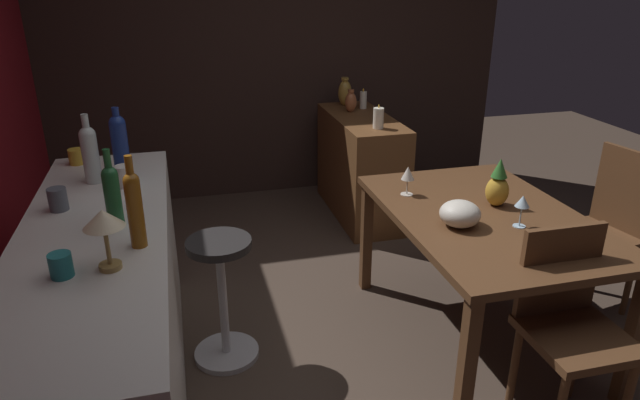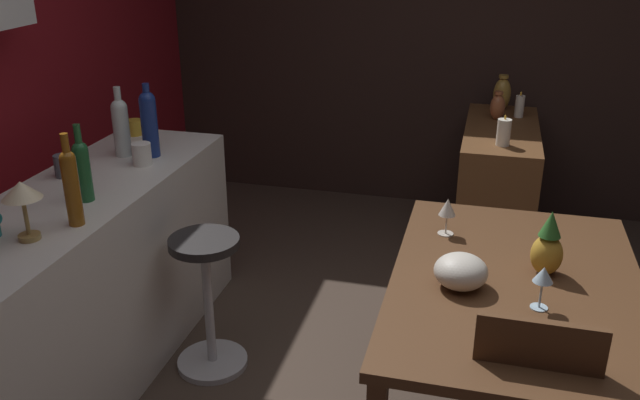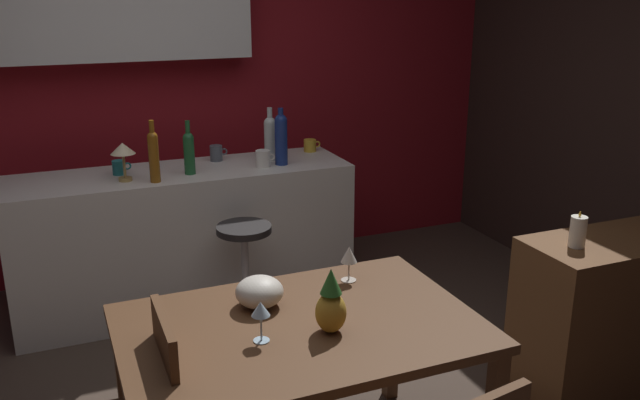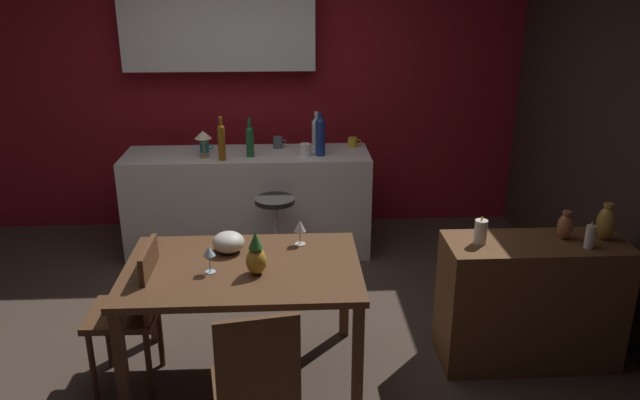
{
  "view_description": "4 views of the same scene",
  "coord_description": "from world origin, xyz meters",
  "px_view_note": "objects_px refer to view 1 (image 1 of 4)",
  "views": [
    {
      "loc": [
        -2.3,
        1.0,
        1.89
      ],
      "look_at": [
        0.27,
        0.33,
        0.8
      ],
      "focal_mm": 31.6,
      "sensor_mm": 36.0,
      "label": 1
    },
    {
      "loc": [
        -2.3,
        -0.31,
        1.99
      ],
      "look_at": [
        0.45,
        0.4,
        0.8
      ],
      "focal_mm": 37.78,
      "sensor_mm": 36.0,
      "label": 2
    },
    {
      "loc": [
        -0.81,
        -2.67,
        1.99
      ],
      "look_at": [
        0.46,
        0.39,
        0.94
      ],
      "focal_mm": 37.75,
      "sensor_mm": 36.0,
      "label": 3
    },
    {
      "loc": [
        0.3,
        -3.76,
        2.34
      ],
      "look_at": [
        0.5,
        0.17,
        0.91
      ],
      "focal_mm": 34.75,
      "sensor_mm": 36.0,
      "label": 4
    }
  ],
  "objects_px": {
    "chair_near_window": "(569,322)",
    "pineapple_centerpiece": "(498,186)",
    "counter_lamp": "(104,223)",
    "bar_stool": "(223,297)",
    "dining_table": "(485,228)",
    "cup_teal": "(61,265)",
    "wine_glass_left": "(408,174)",
    "cup_mustard": "(77,156)",
    "vase_copper": "(351,102)",
    "wine_bottle_green": "(112,193)",
    "wine_glass_right": "(522,203)",
    "sideboard_cabinet": "(361,166)",
    "fruit_bowl": "(460,214)",
    "pillar_candle_short": "(378,118)",
    "vase_brass": "(345,92)",
    "pillar_candle_tall": "(363,100)",
    "wine_bottle_amber": "(134,206)",
    "wine_bottle_cobalt": "(120,144)",
    "cup_slate": "(58,199)",
    "chair_by_doorway": "(605,225)",
    "cup_white": "(125,176)"
  },
  "relations": [
    {
      "from": "pillar_candle_tall",
      "to": "counter_lamp",
      "type": "bearing_deg",
      "value": 144.25
    },
    {
      "from": "wine_glass_left",
      "to": "cup_teal",
      "type": "height_order",
      "value": "cup_teal"
    },
    {
      "from": "wine_bottle_green",
      "to": "cup_teal",
      "type": "height_order",
      "value": "wine_bottle_green"
    },
    {
      "from": "cup_teal",
      "to": "cup_white",
      "type": "height_order",
      "value": "cup_white"
    },
    {
      "from": "cup_white",
      "to": "vase_brass",
      "type": "xyz_separation_m",
      "value": [
        1.77,
        -1.66,
        -0.02
      ]
    },
    {
      "from": "wine_glass_right",
      "to": "wine_bottle_amber",
      "type": "xyz_separation_m",
      "value": [
        -0.09,
        1.73,
        0.2
      ]
    },
    {
      "from": "wine_glass_right",
      "to": "counter_lamp",
      "type": "relative_size",
      "value": 0.7
    },
    {
      "from": "sideboard_cabinet",
      "to": "fruit_bowl",
      "type": "xyz_separation_m",
      "value": [
        -1.87,
        0.13,
        0.39
      ]
    },
    {
      "from": "cup_slate",
      "to": "vase_copper",
      "type": "xyz_separation_m",
      "value": [
        1.77,
        -1.91,
        -0.05
      ]
    },
    {
      "from": "chair_near_window",
      "to": "cup_mustard",
      "type": "xyz_separation_m",
      "value": [
        1.49,
        2.08,
        0.44
      ]
    },
    {
      "from": "sideboard_cabinet",
      "to": "cup_mustard",
      "type": "xyz_separation_m",
      "value": [
        -0.93,
        1.95,
        0.53
      ]
    },
    {
      "from": "wine_glass_right",
      "to": "cup_teal",
      "type": "xyz_separation_m",
      "value": [
        -0.26,
        1.98,
        0.08
      ]
    },
    {
      "from": "pillar_candle_tall",
      "to": "bar_stool",
      "type": "bearing_deg",
      "value": 144.07
    },
    {
      "from": "counter_lamp",
      "to": "bar_stool",
      "type": "bearing_deg",
      "value": -35.17
    },
    {
      "from": "bar_stool",
      "to": "wine_glass_left",
      "type": "relative_size",
      "value": 4.15
    },
    {
      "from": "cup_teal",
      "to": "chair_near_window",
      "type": "bearing_deg",
      "value": -95.85
    },
    {
      "from": "chair_by_doorway",
      "to": "wine_bottle_cobalt",
      "type": "distance_m",
      "value": 2.71
    },
    {
      "from": "cup_slate",
      "to": "wine_bottle_cobalt",
      "type": "bearing_deg",
      "value": -35.03
    },
    {
      "from": "wine_glass_left",
      "to": "cup_mustard",
      "type": "height_order",
      "value": "cup_mustard"
    },
    {
      "from": "fruit_bowl",
      "to": "bar_stool",
      "type": "bearing_deg",
      "value": 77.0
    },
    {
      "from": "bar_stool",
      "to": "vase_copper",
      "type": "relative_size",
      "value": 3.74
    },
    {
      "from": "sideboard_cabinet",
      "to": "wine_bottle_green",
      "type": "height_order",
      "value": "wine_bottle_green"
    },
    {
      "from": "wine_glass_right",
      "to": "dining_table",
      "type": "bearing_deg",
      "value": 21.88
    },
    {
      "from": "chair_near_window",
      "to": "chair_by_doorway",
      "type": "height_order",
      "value": "chair_by_doorway"
    },
    {
      "from": "pillar_candle_short",
      "to": "vase_brass",
      "type": "xyz_separation_m",
      "value": [
        0.77,
        0.02,
        0.04
      ]
    },
    {
      "from": "pillar_candle_tall",
      "to": "vase_copper",
      "type": "height_order",
      "value": "vase_copper"
    },
    {
      "from": "bar_stool",
      "to": "cup_mustard",
      "type": "height_order",
      "value": "cup_mustard"
    },
    {
      "from": "cup_teal",
      "to": "chair_by_doorway",
      "type": "bearing_deg",
      "value": -78.72
    },
    {
      "from": "wine_glass_left",
      "to": "wine_bottle_cobalt",
      "type": "distance_m",
      "value": 1.5
    },
    {
      "from": "vase_brass",
      "to": "pillar_candle_short",
      "type": "bearing_deg",
      "value": -178.66
    },
    {
      "from": "wine_bottle_green",
      "to": "sideboard_cabinet",
      "type": "bearing_deg",
      "value": -42.89
    },
    {
      "from": "cup_teal",
      "to": "vase_copper",
      "type": "distance_m",
      "value": 2.99
    },
    {
      "from": "wine_glass_left",
      "to": "cup_teal",
      "type": "relative_size",
      "value": 1.44
    },
    {
      "from": "chair_near_window",
      "to": "cup_slate",
      "type": "xyz_separation_m",
      "value": [
        0.83,
        2.07,
        0.45
      ]
    },
    {
      "from": "cup_mustard",
      "to": "vase_copper",
      "type": "height_order",
      "value": "vase_copper"
    },
    {
      "from": "vase_copper",
      "to": "sideboard_cabinet",
      "type": "bearing_deg",
      "value": -167.37
    },
    {
      "from": "wine_glass_right",
      "to": "counter_lamp",
      "type": "distance_m",
      "value": 1.85
    },
    {
      "from": "wine_bottle_cobalt",
      "to": "pillar_candle_short",
      "type": "distance_m",
      "value": 1.91
    },
    {
      "from": "wine_bottle_green",
      "to": "cup_mustard",
      "type": "height_order",
      "value": "wine_bottle_green"
    },
    {
      "from": "vase_brass",
      "to": "wine_bottle_cobalt",
      "type": "bearing_deg",
      "value": 134.47
    },
    {
      "from": "dining_table",
      "to": "cup_teal",
      "type": "height_order",
      "value": "cup_teal"
    },
    {
      "from": "cup_teal",
      "to": "vase_brass",
      "type": "distance_m",
      "value": 3.2
    },
    {
      "from": "bar_stool",
      "to": "fruit_bowl",
      "type": "bearing_deg",
      "value": -103.0
    },
    {
      "from": "dining_table",
      "to": "chair_by_doorway",
      "type": "distance_m",
      "value": 0.87
    },
    {
      "from": "bar_stool",
      "to": "vase_copper",
      "type": "bearing_deg",
      "value": -34.45
    },
    {
      "from": "chair_near_window",
      "to": "pineapple_centerpiece",
      "type": "bearing_deg",
      "value": -3.98
    },
    {
      "from": "dining_table",
      "to": "wine_bottle_green",
      "type": "relative_size",
      "value": 4.19
    },
    {
      "from": "chair_by_doorway",
      "to": "cup_slate",
      "type": "bearing_deg",
      "value": 88.47
    },
    {
      "from": "chair_by_doorway",
      "to": "bar_stool",
      "type": "xyz_separation_m",
      "value": [
        0.05,
        2.19,
        -0.16
      ]
    },
    {
      "from": "cup_teal",
      "to": "cup_mustard",
      "type": "relative_size",
      "value": 0.95
    }
  ]
}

